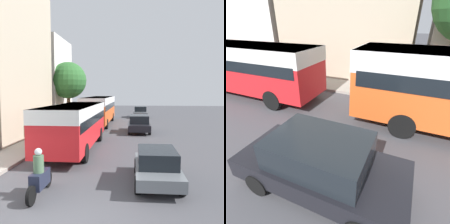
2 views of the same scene
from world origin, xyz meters
The scene contains 4 objects.
building_corner centered at (-8.78, 3.08, 4.70)m, with size 5.17×8.98×9.40m.
bus_lead centered at (-1.87, 9.09, 1.87)m, with size 2.60×9.19×2.86m.
car_crossing centered at (2.31, 16.29, 0.81)m, with size 1.95×4.37×1.56m.
pedestrian_near_curb centered at (-4.53, 7.89, 1.07)m, with size 0.33×0.33×1.77m.
Camera 2 is at (5.15, 18.03, 4.03)m, focal length 28.00 mm.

